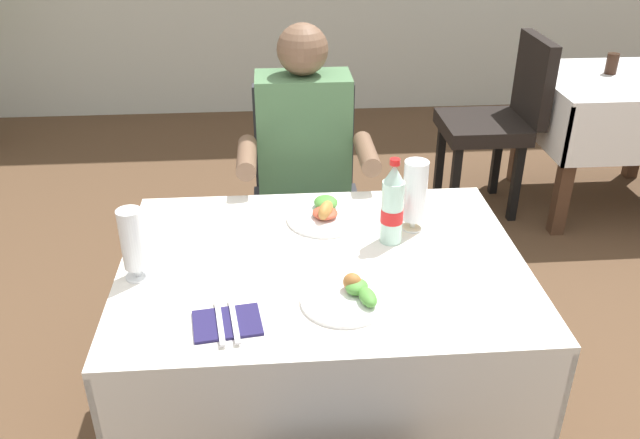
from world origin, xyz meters
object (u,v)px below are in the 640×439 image
object	(u,v)px
beer_glass_left	(133,244)
seated_diner_far	(305,169)
background_dining_table	(615,112)
background_chair_left	(500,115)
beer_glass_middle	(415,195)
background_table_tumbler	(612,64)
napkin_cutlery_set	(227,322)
chair_far_diner_seat	(307,193)
plate_near_camera	(350,296)
main_dining_table	(323,307)
plate_far_diner	(325,214)
cola_bottle_primary	(392,206)

from	to	relation	value
beer_glass_left	seated_diner_far	bearing A→B (deg)	56.53
background_dining_table	background_chair_left	world-z (taller)	background_chair_left
beer_glass_left	beer_glass_middle	bearing A→B (deg)	14.72
beer_glass_left	beer_glass_middle	size ratio (longest dim) A/B	0.92
background_table_tumbler	napkin_cutlery_set	bearing A→B (deg)	-133.92
chair_far_diner_seat	napkin_cutlery_set	bearing A→B (deg)	-103.33
plate_near_camera	background_dining_table	bearing A→B (deg)	48.35
main_dining_table	beer_glass_left	bearing A→B (deg)	-174.61
napkin_cutlery_set	background_dining_table	bearing A→B (deg)	44.53
plate_near_camera	background_table_tumbler	world-z (taller)	background_table_tumbler
beer_glass_middle	background_dining_table	distance (m)	2.13
plate_far_diner	beer_glass_middle	xyz separation A→B (m)	(0.27, -0.08, 0.10)
napkin_cutlery_set	background_dining_table	xyz separation A→B (m)	(2.01, 1.98, -0.20)
main_dining_table	chair_far_diner_seat	world-z (taller)	chair_far_diner_seat
plate_near_camera	napkin_cutlery_set	xyz separation A→B (m)	(-0.32, -0.07, -0.01)
beer_glass_left	background_table_tumbler	world-z (taller)	beer_glass_left
chair_far_diner_seat	napkin_cutlery_set	world-z (taller)	chair_far_diner_seat
seated_diner_far	plate_near_camera	distance (m)	0.93
seated_diner_far	background_chair_left	distance (m)	1.49
beer_glass_left	background_chair_left	xyz separation A→B (m)	(1.63, 1.75, -0.30)
beer_glass_left	beer_glass_middle	xyz separation A→B (m)	(0.82, 0.22, 0.01)
chair_far_diner_seat	plate_near_camera	world-z (taller)	chair_far_diner_seat
plate_near_camera	beer_glass_left	xyz separation A→B (m)	(-0.58, 0.16, 0.09)
beer_glass_left	cola_bottle_primary	xyz separation A→B (m)	(0.74, 0.14, 0.01)
beer_glass_left	background_chair_left	size ratio (longest dim) A/B	0.22
seated_diner_far	cola_bottle_primary	bearing A→B (deg)	-70.09
background_table_tumbler	beer_glass_left	bearing A→B (deg)	-140.84
main_dining_table	background_table_tumbler	xyz separation A→B (m)	(1.71, 1.77, 0.22)
background_dining_table	background_table_tumbler	bearing A→B (deg)	114.99
seated_diner_far	beer_glass_left	xyz separation A→B (m)	(-0.51, -0.77, 0.14)
napkin_cutlery_set	background_chair_left	xyz separation A→B (m)	(1.37, 1.98, -0.20)
plate_near_camera	background_chair_left	world-z (taller)	background_chair_left
chair_far_diner_seat	beer_glass_middle	size ratio (longest dim) A/B	4.23
chair_far_diner_seat	seated_diner_far	distance (m)	0.19
chair_far_diner_seat	cola_bottle_primary	bearing A→B (deg)	-73.67
background_table_tumbler	background_chair_left	bearing A→B (deg)	-173.03
background_dining_table	background_table_tumbler	world-z (taller)	background_table_tumbler
plate_near_camera	beer_glass_left	distance (m)	0.60
background_chair_left	main_dining_table	bearing A→B (deg)	-123.06
background_dining_table	chair_far_diner_seat	bearing A→B (deg)	-153.65
cola_bottle_primary	background_dining_table	distance (m)	2.24
chair_far_diner_seat	main_dining_table	bearing A→B (deg)	-90.00
beer_glass_middle	background_chair_left	distance (m)	1.76
plate_far_diner	napkin_cutlery_set	xyz separation A→B (m)	(-0.29, -0.53, -0.01)
chair_far_diner_seat	background_table_tumbler	size ratio (longest dim) A/B	8.82
napkin_cutlery_set	background_chair_left	size ratio (longest dim) A/B	0.20
plate_near_camera	cola_bottle_primary	size ratio (longest dim) A/B	0.84
background_dining_table	background_table_tumbler	distance (m)	0.26
chair_far_diner_seat	background_table_tumbler	distance (m)	1.97
plate_far_diner	background_dining_table	xyz separation A→B (m)	(1.72, 1.45, -0.21)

